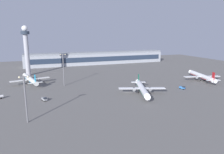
{
  "coord_description": "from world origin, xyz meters",
  "views": [
    {
      "loc": [
        -58.34,
        -126.39,
        40.98
      ],
      "look_at": [
        1.03,
        35.72,
        4.0
      ],
      "focal_mm": 32.82,
      "sensor_mm": 36.0,
      "label": 1
    }
  ],
  "objects_px": {
    "control_tower": "(26,47)",
    "maintenance_van": "(44,99)",
    "airplane_far_stand": "(30,79)",
    "apron_light_west": "(63,68)",
    "airplane_terminal_side": "(202,76)",
    "cargo_loader": "(182,88)",
    "airplane_mid_apron": "(142,88)",
    "apron_light_east": "(25,96)"
  },
  "relations": [
    {
      "from": "airplane_mid_apron",
      "to": "maintenance_van",
      "type": "relative_size",
      "value": 8.76
    },
    {
      "from": "maintenance_van",
      "to": "apron_light_west",
      "type": "height_order",
      "value": "apron_light_west"
    },
    {
      "from": "airplane_terminal_side",
      "to": "airplane_far_stand",
      "type": "distance_m",
      "value": 147.04
    },
    {
      "from": "airplane_terminal_side",
      "to": "airplane_far_stand",
      "type": "xyz_separation_m",
      "value": [
        -141.65,
        39.45,
        -0.11
      ]
    },
    {
      "from": "airplane_mid_apron",
      "to": "apron_light_west",
      "type": "xyz_separation_m",
      "value": [
        -47.43,
        41.01,
        10.6
      ]
    },
    {
      "from": "airplane_terminal_side",
      "to": "apron_light_west",
      "type": "height_order",
      "value": "apron_light_west"
    },
    {
      "from": "airplane_mid_apron",
      "to": "maintenance_van",
      "type": "bearing_deg",
      "value": 12.24
    },
    {
      "from": "airplane_terminal_side",
      "to": "maintenance_van",
      "type": "height_order",
      "value": "airplane_terminal_side"
    },
    {
      "from": "maintenance_van",
      "to": "airplane_mid_apron",
      "type": "bearing_deg",
      "value": 147.81
    },
    {
      "from": "airplane_terminal_side",
      "to": "apron_light_east",
      "type": "bearing_deg",
      "value": -150.09
    },
    {
      "from": "airplane_far_stand",
      "to": "maintenance_van",
      "type": "xyz_separation_m",
      "value": [
        9.12,
        -49.77,
        -2.73
      ]
    },
    {
      "from": "control_tower",
      "to": "cargo_loader",
      "type": "distance_m",
      "value": 147.53
    },
    {
      "from": "airplane_far_stand",
      "to": "apron_light_west",
      "type": "distance_m",
      "value": 32.03
    },
    {
      "from": "airplane_far_stand",
      "to": "maintenance_van",
      "type": "relative_size",
      "value": 8.69
    },
    {
      "from": "airplane_terminal_side",
      "to": "airplane_far_stand",
      "type": "relative_size",
      "value": 1.03
    },
    {
      "from": "airplane_terminal_side",
      "to": "maintenance_van",
      "type": "relative_size",
      "value": 8.94
    },
    {
      "from": "maintenance_van",
      "to": "cargo_loader",
      "type": "bearing_deg",
      "value": 150.43
    },
    {
      "from": "control_tower",
      "to": "apron_light_east",
      "type": "bearing_deg",
      "value": -88.56
    },
    {
      "from": "airplane_far_stand",
      "to": "apron_light_east",
      "type": "relative_size",
      "value": 1.78
    },
    {
      "from": "airplane_mid_apron",
      "to": "apron_light_west",
      "type": "height_order",
      "value": "apron_light_west"
    },
    {
      "from": "maintenance_van",
      "to": "control_tower",
      "type": "bearing_deg",
      "value": -107.96
    },
    {
      "from": "airplane_terminal_side",
      "to": "cargo_loader",
      "type": "distance_m",
      "value": 38.57
    },
    {
      "from": "airplane_far_stand",
      "to": "maintenance_van",
      "type": "bearing_deg",
      "value": -93.98
    },
    {
      "from": "apron_light_west",
      "to": "apron_light_east",
      "type": "bearing_deg",
      "value": -111.41
    },
    {
      "from": "airplane_mid_apron",
      "to": "maintenance_van",
      "type": "distance_m",
      "value": 64.27
    },
    {
      "from": "control_tower",
      "to": "apron_light_west",
      "type": "relative_size",
      "value": 1.89
    },
    {
      "from": "control_tower",
      "to": "maintenance_van",
      "type": "xyz_separation_m",
      "value": [
        11.63,
        -87.95,
        -26.35
      ]
    },
    {
      "from": "control_tower",
      "to": "apron_light_east",
      "type": "distance_m",
      "value": 119.11
    },
    {
      "from": "control_tower",
      "to": "apron_light_west",
      "type": "xyz_separation_m",
      "value": [
        27.96,
        -54.42,
        -12.92
      ]
    },
    {
      "from": "airplane_far_stand",
      "to": "apron_light_east",
      "type": "height_order",
      "value": "apron_light_east"
    },
    {
      "from": "cargo_loader",
      "to": "airplane_terminal_side",
      "type": "bearing_deg",
      "value": 178.7
    },
    {
      "from": "apron_light_east",
      "to": "apron_light_west",
      "type": "xyz_separation_m",
      "value": [
        25.0,
        63.76,
        1.61
      ]
    },
    {
      "from": "control_tower",
      "to": "maintenance_van",
      "type": "height_order",
      "value": "control_tower"
    },
    {
      "from": "airplane_far_stand",
      "to": "apron_light_west",
      "type": "bearing_deg",
      "value": -46.9
    },
    {
      "from": "airplane_mid_apron",
      "to": "apron_light_west",
      "type": "relative_size",
      "value": 1.57
    },
    {
      "from": "control_tower",
      "to": "maintenance_van",
      "type": "bearing_deg",
      "value": -82.47
    },
    {
      "from": "control_tower",
      "to": "cargo_loader",
      "type": "bearing_deg",
      "value": -40.84
    },
    {
      "from": "cargo_loader",
      "to": "apron_light_west",
      "type": "relative_size",
      "value": 0.18
    },
    {
      "from": "cargo_loader",
      "to": "maintenance_van",
      "type": "xyz_separation_m",
      "value": [
        -98.18,
        6.98,
        0.0
      ]
    },
    {
      "from": "airplane_mid_apron",
      "to": "apron_light_west",
      "type": "bearing_deg",
      "value": -21.91
    },
    {
      "from": "airplane_terminal_side",
      "to": "apron_light_west",
      "type": "relative_size",
      "value": 1.6
    },
    {
      "from": "control_tower",
      "to": "airplane_mid_apron",
      "type": "xyz_separation_m",
      "value": [
        75.39,
        -95.43,
        -23.52
      ]
    }
  ]
}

